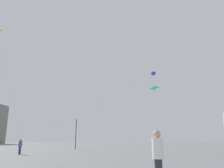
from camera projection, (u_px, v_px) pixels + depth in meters
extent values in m
cylinder|color=#2D2D33|center=(20.00, 151.00, 22.76)|extent=(0.23, 0.23, 0.72)
cylinder|color=#3351B7|center=(20.00, 144.00, 22.92)|extent=(0.34, 0.34, 0.62)
sphere|color=tan|center=(21.00, 140.00, 23.03)|extent=(0.23, 0.23, 0.23)
cylinder|color=white|center=(158.00, 148.00, 7.75)|extent=(0.39, 0.39, 0.71)
sphere|color=tan|center=(157.00, 134.00, 7.87)|extent=(0.27, 0.27, 0.27)
cone|color=purple|center=(153.00, 73.00, 38.14)|extent=(0.88, 0.77, 0.59)
sphere|color=purple|center=(153.00, 75.00, 38.20)|extent=(0.10, 0.10, 0.10)
sphere|color=purple|center=(152.00, 76.00, 38.26)|extent=(0.10, 0.10, 0.10)
sphere|color=purple|center=(152.00, 77.00, 38.31)|extent=(0.10, 0.10, 0.10)
cylinder|color=silver|center=(103.00, 99.00, 30.57)|extent=(16.16, 13.37, 11.27)
pyramid|color=green|center=(154.00, 88.00, 41.71)|extent=(1.76, 1.54, 0.77)
sphere|color=green|center=(154.00, 89.00, 41.55)|extent=(0.10, 0.10, 0.10)
sphere|color=green|center=(154.00, 90.00, 41.38)|extent=(0.10, 0.10, 0.10)
sphere|color=green|center=(154.00, 91.00, 41.21)|extent=(0.10, 0.10, 0.10)
cylinder|color=silver|center=(107.00, 107.00, 32.36)|extent=(16.83, 17.49, 9.64)
sphere|color=yellow|center=(0.00, 35.00, 27.36)|extent=(0.10, 0.10, 0.10)
cylinder|color=silver|center=(8.00, 81.00, 25.14)|extent=(4.75, 0.95, 13.29)
cylinder|color=#2D2D30|center=(76.00, 134.00, 35.96)|extent=(0.12, 0.12, 4.72)
sphere|color=#EAE5C6|center=(76.00, 119.00, 36.57)|extent=(0.36, 0.36, 0.36)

